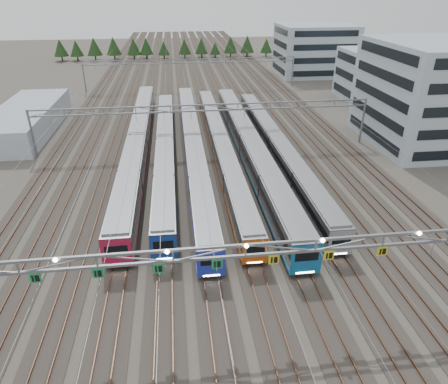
{
  "coord_description": "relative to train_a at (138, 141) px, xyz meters",
  "views": [
    {
      "loc": [
        -4.77,
        -24.75,
        25.6
      ],
      "look_at": [
        0.42,
        17.03,
        3.5
      ],
      "focal_mm": 32.0,
      "sensor_mm": 36.0,
      "label": 1
    }
  ],
  "objects": [
    {
      "name": "ground",
      "position": [
        11.25,
        -39.49,
        -2.22
      ],
      "size": [
        400.0,
        400.0,
        0.0
      ],
      "primitive_type": "plane",
      "color": "#47423A",
      "rests_on": "ground"
    },
    {
      "name": "track_bed",
      "position": [
        11.25,
        60.51,
        -0.73
      ],
      "size": [
        54.0,
        260.0,
        5.42
      ],
      "color": "#2D2823",
      "rests_on": "ground"
    },
    {
      "name": "train_a",
      "position": [
        0.0,
        0.0,
        0.0
      ],
      "size": [
        3.02,
        63.47,
        3.94
      ],
      "color": "black",
      "rests_on": "ground"
    },
    {
      "name": "train_b",
      "position": [
        4.5,
        -3.19,
        -0.19
      ],
      "size": [
        2.74,
        55.77,
        3.57
      ],
      "color": "black",
      "rests_on": "ground"
    },
    {
      "name": "train_c",
      "position": [
        9.0,
        -1.8,
        -0.18
      ],
      "size": [
        2.75,
        64.99,
        3.58
      ],
      "color": "black",
      "rests_on": "ground"
    },
    {
      "name": "train_d",
      "position": [
        13.5,
        -2.55,
        -0.26
      ],
      "size": [
        2.64,
        60.51,
        3.43
      ],
      "color": "black",
      "rests_on": "ground"
    },
    {
      "name": "train_e",
      "position": [
        18.0,
        -4.5,
        0.06
      ],
      "size": [
        3.12,
        61.1,
        4.07
      ],
      "color": "black",
      "rests_on": "ground"
    },
    {
      "name": "train_f",
      "position": [
        22.5,
        -4.79,
        -0.19
      ],
      "size": [
        2.74,
        55.34,
        3.56
      ],
      "color": "black",
      "rests_on": "ground"
    },
    {
      "name": "gantry_near",
      "position": [
        11.2,
        -39.61,
        4.86
      ],
      "size": [
        56.36,
        0.61,
        8.08
      ],
      "color": "gray",
      "rests_on": "ground"
    },
    {
      "name": "gantry_mid",
      "position": [
        11.25,
        0.51,
        4.16
      ],
      "size": [
        56.36,
        0.36,
        8.0
      ],
      "color": "gray",
      "rests_on": "ground"
    },
    {
      "name": "gantry_far",
      "position": [
        11.25,
        45.51,
        4.16
      ],
      "size": [
        56.36,
        0.36,
        8.0
      ],
      "color": "gray",
      "rests_on": "ground"
    },
    {
      "name": "depot_bldg_south",
      "position": [
        49.97,
        -0.43,
        6.38
      ],
      "size": [
        18.0,
        22.0,
        17.21
      ],
      "primitive_type": "cube",
      "color": "#A7BAC7",
      "rests_on": "ground"
    },
    {
      "name": "depot_bldg_mid",
      "position": [
        54.73,
        29.1,
        3.57
      ],
      "size": [
        14.0,
        16.0,
        11.58
      ],
      "primitive_type": "cube",
      "color": "#A7BAC7",
      "rests_on": "ground"
    },
    {
      "name": "depot_bldg_north",
      "position": [
        50.1,
        60.46,
        5.07
      ],
      "size": [
        22.0,
        18.0,
        14.58
      ],
      "primitive_type": "cube",
      "color": "#A7BAC7",
      "rests_on": "ground"
    },
    {
      "name": "west_shed",
      "position": [
        -22.09,
        14.2,
        0.1
      ],
      "size": [
        10.0,
        30.0,
        4.65
      ],
      "primitive_type": "cube",
      "color": "#A7BAC7",
      "rests_on": "ground"
    },
    {
      "name": "treeline",
      "position": [
        7.2,
        94.99,
        2.01
      ],
      "size": [
        87.5,
        5.6,
        7.02
      ],
      "color": "#332114",
      "rests_on": "ground"
    }
  ]
}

